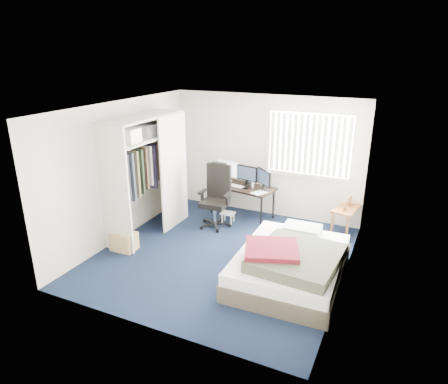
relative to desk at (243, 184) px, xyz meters
name	(u,v)px	position (x,y,z in m)	size (l,w,h in m)	color
ground	(222,255)	(0.35, -1.75, -0.70)	(4.20, 4.20, 0.00)	black
room_shell	(222,171)	(0.35, -1.75, 0.81)	(4.20, 4.20, 4.20)	silver
window_assembly	(309,144)	(1.25, 0.29, 0.90)	(1.72, 0.09, 1.32)	white
closet	(146,164)	(-1.32, -1.49, 0.65)	(0.64, 1.84, 2.22)	beige
desk	(243,184)	(0.00, 0.00, 0.00)	(1.42, 0.85, 1.12)	black
office_chair	(216,202)	(-0.29, -0.67, -0.22)	(0.62, 0.62, 1.26)	black
footstool	(228,215)	(-0.13, -0.47, -0.54)	(0.27, 0.22, 0.22)	white
nightstand	(347,210)	(2.10, 0.09, -0.26)	(0.50, 0.79, 0.69)	brown
bed	(290,264)	(1.62, -2.03, -0.42)	(1.58, 2.08, 0.67)	#453D32
pine_box	(124,241)	(-1.30, -2.30, -0.55)	(0.42, 0.31, 0.31)	tan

